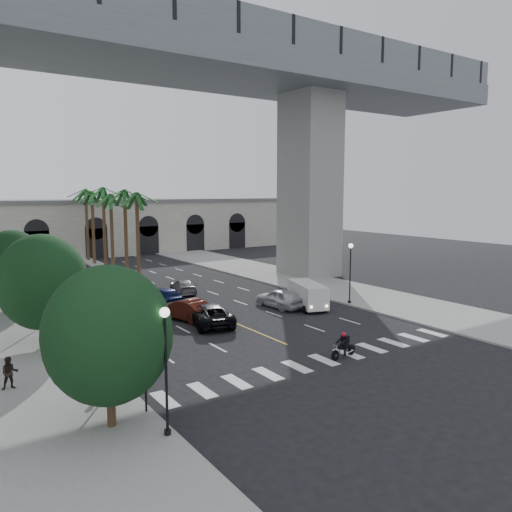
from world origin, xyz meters
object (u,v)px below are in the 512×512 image
Objects in this scene: lamp_post_right at (350,268)px; car_b at (186,309)px; traffic_signal_near at (145,360)px; pedestrian_b at (10,373)px; lamp_post_left_near at (166,360)px; car_e at (163,296)px; car_d at (183,287)px; cargo_van at (308,294)px; lamp_post_left_far at (49,281)px; car_c at (209,314)px; car_a at (280,298)px; motorcycle_rider at (344,346)px; traffic_signal_far at (115,337)px; pedestrian_a at (111,365)px.

lamp_post_right is 1.08× the size of car_b.
pedestrian_b is at bearing 127.03° from traffic_signal_near.
lamp_post_left_near is 24.06m from car_e.
car_d is 0.87× the size of cargo_van.
lamp_post_left_far is (0.00, 21.00, 0.00)m from lamp_post_left_near.
lamp_post_left_far is 0.93× the size of car_c.
lamp_post_left_near is 0.93× the size of car_c.
car_a is (-5.65, 2.51, -2.40)m from lamp_post_right.
traffic_signal_near is 1.70× the size of motorcycle_rider.
cargo_van is at bearing -166.98° from car_c.
lamp_post_left_near is 1.11× the size of car_a.
car_a is 1.04× the size of car_d.
car_a is at bearing -156.09° from car_c.
car_a is at bearing 159.79° from cargo_van.
motorcycle_rider is 11.34m from car_c.
car_c is (-13.24, 1.05, -2.42)m from lamp_post_right.
lamp_post_left_near reaches higher than traffic_signal_far.
pedestrian_b reaches higher than car_d.
car_a is at bearing 42.13° from lamp_post_left_near.
pedestrian_a is (-0.10, -14.37, -2.13)m from lamp_post_left_far.
pedestrian_b is at bearing 34.29° from car_c.
car_e is at bearing 146.07° from lamp_post_right.
lamp_post_left_near is at bearing -92.29° from traffic_signal_near.
traffic_signal_far is 5.28m from pedestrian_b.
motorcycle_rider is 18.02m from pedestrian_b.
car_c reaches higher than motorcycle_rider.
cargo_van reaches higher than motorcycle_rider.
car_c is 12.18m from pedestrian_a.
car_a is 2.36m from cargo_van.
traffic_signal_far is at bearing 156.28° from motorcycle_rider.
pedestrian_b is (-23.46, -5.45, -0.22)m from cargo_van.
motorcycle_rider is at bearing 102.14° from car_d.
car_d is (12.80, 22.82, -1.84)m from traffic_signal_near.
car_a is at bearing 27.86° from traffic_signal_far.
lamp_post_left_far is at bearing 160.67° from lamp_post_right.
lamp_post_left_near is 23.24m from car_a.
pedestrian_a is (-9.50, -15.39, 0.31)m from car_e.
car_b reaches higher than car_d.
traffic_signal_near is (0.10, -18.50, -0.71)m from lamp_post_left_far.
cargo_van is (10.20, -2.26, 0.37)m from car_b.
traffic_signal_far is at bearing 32.11° from car_b.
motorcycle_rider is 22.16m from car_d.
lamp_post_left_far is 1.11× the size of car_a.
pedestrian_a reaches higher than car_e.
traffic_signal_far is 22.84m from car_d.
lamp_post_right is 0.93× the size of car_c.
lamp_post_right reaches higher than car_b.
pedestrian_b is at bearing 117.63° from lamp_post_left_near.
car_b is 9.92m from car_d.
car_a is at bearing -0.32° from pedestrian_a.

